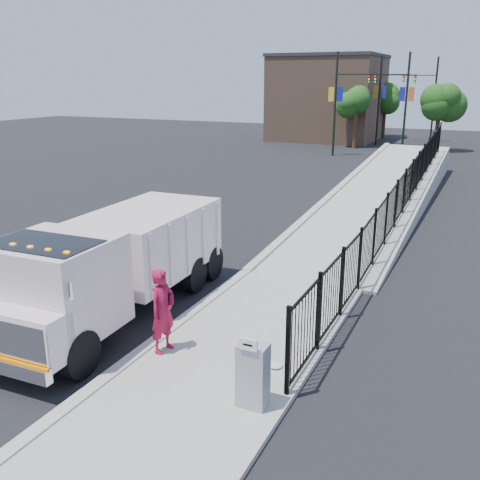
% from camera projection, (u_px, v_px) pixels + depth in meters
% --- Properties ---
extents(ground, '(120.00, 120.00, 0.00)m').
position_uv_depth(ground, '(182.00, 324.00, 13.58)').
color(ground, black).
rests_on(ground, ground).
extents(sidewalk, '(3.55, 12.00, 0.12)m').
position_uv_depth(sidewalk, '(213.00, 377.00, 11.04)').
color(sidewalk, '#9E998E').
rests_on(sidewalk, ground).
extents(curb, '(0.30, 12.00, 0.16)m').
position_uv_depth(curb, '(136.00, 357.00, 11.82)').
color(curb, '#ADAAA3').
rests_on(curb, ground).
extents(ramp, '(3.95, 24.06, 3.19)m').
position_uv_depth(ramp, '(385.00, 204.00, 26.60)').
color(ramp, '#9E998E').
rests_on(ramp, ground).
extents(iron_fence, '(0.10, 28.00, 1.80)m').
position_uv_depth(iron_fence, '(403.00, 206.00, 22.29)').
color(iron_fence, black).
rests_on(iron_fence, ground).
extents(truck, '(2.83, 7.98, 2.70)m').
position_uv_depth(truck, '(111.00, 262.00, 13.57)').
color(truck, black).
rests_on(truck, ground).
extents(worker, '(0.55, 0.76, 1.93)m').
position_uv_depth(worker, '(163.00, 311.00, 11.76)').
color(worker, maroon).
rests_on(worker, sidewalk).
extents(utility_cabinet, '(0.55, 0.40, 1.25)m').
position_uv_depth(utility_cabinet, '(253.00, 375.00, 9.84)').
color(utility_cabinet, gray).
rests_on(utility_cabinet, sidewalk).
extents(arrow_sign, '(0.35, 0.04, 0.22)m').
position_uv_depth(arrow_sign, '(248.00, 345.00, 9.44)').
color(arrow_sign, white).
rests_on(arrow_sign, utility_cabinet).
extents(debris, '(0.32, 0.32, 0.08)m').
position_uv_depth(debris, '(275.00, 365.00, 11.33)').
color(debris, silver).
rests_on(debris, sidewalk).
extents(light_pole_0, '(3.77, 0.22, 8.00)m').
position_uv_depth(light_pole_0, '(339.00, 100.00, 42.02)').
color(light_pole_0, black).
rests_on(light_pole_0, ground).
extents(light_pole_1, '(3.77, 0.22, 8.00)m').
position_uv_depth(light_pole_1, '(402.00, 100.00, 42.74)').
color(light_pole_1, black).
rests_on(light_pole_1, ground).
extents(light_pole_2, '(3.78, 0.22, 8.00)m').
position_uv_depth(light_pole_2, '(383.00, 97.00, 49.01)').
color(light_pole_2, black).
rests_on(light_pole_2, ground).
extents(light_pole_3, '(3.78, 0.22, 8.00)m').
position_uv_depth(light_pole_3, '(431.00, 96.00, 51.62)').
color(light_pole_3, black).
rests_on(light_pole_3, ground).
extents(tree_0, '(2.43, 2.43, 5.21)m').
position_uv_depth(tree_0, '(357.00, 103.00, 46.89)').
color(tree_0, '#382314').
rests_on(tree_0, ground).
extents(tree_1, '(2.56, 2.56, 5.28)m').
position_uv_depth(tree_1, '(440.00, 104.00, 44.79)').
color(tree_1, '#382314').
rests_on(tree_1, ground).
extents(tree_2, '(2.84, 2.84, 5.42)m').
position_uv_depth(tree_2, '(386.00, 99.00, 55.26)').
color(tree_2, '#382314').
rests_on(tree_2, ground).
extents(building, '(10.00, 10.00, 8.00)m').
position_uv_depth(building, '(328.00, 99.00, 54.23)').
color(building, '#8C664C').
rests_on(building, ground).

